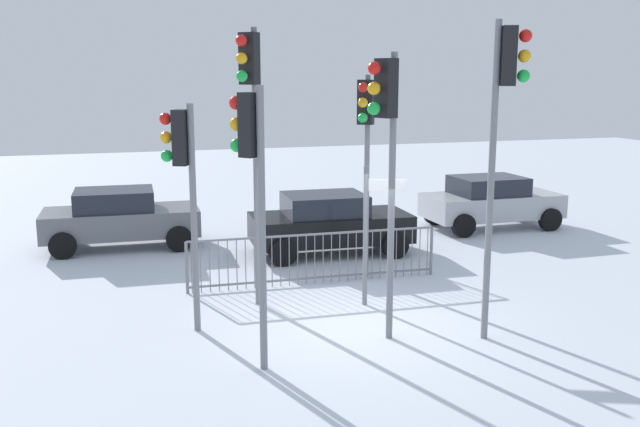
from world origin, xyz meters
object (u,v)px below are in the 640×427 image
object	(u,v)px
traffic_light_mid_left	(252,164)
traffic_light_foreground_left	(503,111)
traffic_light_rear_left	(251,106)
car_silver_far	(491,201)
traffic_light_foreground_right	(386,133)
car_grey_near	(120,217)
traffic_light_mid_right	(366,131)
car_black_trailing	(329,222)
traffic_light_rear_right	(183,167)
direction_sign_post	(369,228)

from	to	relation	value
traffic_light_mid_left	traffic_light_foreground_left	world-z (taller)	traffic_light_foreground_left
traffic_light_rear_left	car_silver_far	bearing A→B (deg)	-104.63
traffic_light_foreground_right	traffic_light_foreground_left	size ratio (longest dim) A/B	0.91
car_silver_far	car_grey_near	bearing A→B (deg)	175.67
traffic_light_mid_right	car_silver_far	world-z (taller)	traffic_light_mid_right
traffic_light_foreground_right	traffic_light_mid_right	distance (m)	3.52
traffic_light_foreground_left	car_black_trailing	size ratio (longest dim) A/B	1.32
traffic_light_rear_right	direction_sign_post	size ratio (longest dim) A/B	1.45
traffic_light_mid_left	car_silver_far	distance (m)	11.56
traffic_light_mid_left	traffic_light_rear_right	size ratio (longest dim) A/B	1.08
traffic_light_rear_left	traffic_light_mid_right	size ratio (longest dim) A/B	1.19
traffic_light_mid_left	traffic_light_foreground_left	xyz separation A→B (m)	(3.97, -0.01, 0.69)
traffic_light_mid_right	traffic_light_rear_right	bearing A→B (deg)	60.97
traffic_light_rear_left	car_black_trailing	xyz separation A→B (m)	(2.55, 3.40, -2.96)
traffic_light_mid_left	direction_sign_post	size ratio (longest dim) A/B	1.57
traffic_light_foreground_right	traffic_light_rear_left	bearing A→B (deg)	14.13
direction_sign_post	car_black_trailing	bearing A→B (deg)	105.75
traffic_light_mid_left	car_silver_far	bearing A→B (deg)	0.97
traffic_light_rear_right	car_grey_near	bearing A→B (deg)	32.75
traffic_light_mid_right	direction_sign_post	xyz separation A→B (m)	(-0.52, -1.63, -1.64)
traffic_light_rear_left	direction_sign_post	distance (m)	3.09
traffic_light_foreground_right	direction_sign_post	bearing A→B (deg)	-34.84
car_grey_near	car_black_trailing	size ratio (longest dim) A/B	1.00
traffic_light_rear_left	car_black_trailing	distance (m)	5.18
traffic_light_mid_left	car_black_trailing	size ratio (longest dim) A/B	1.07
traffic_light_mid_right	direction_sign_post	size ratio (longest dim) A/B	1.62
traffic_light_foreground_right	traffic_light_mid_right	xyz separation A→B (m)	(0.94, 3.38, -0.25)
car_silver_far	traffic_light_rear_left	bearing A→B (deg)	-148.59
traffic_light_foreground_right	traffic_light_rear_left	world-z (taller)	traffic_light_rear_left
traffic_light_rear_right	traffic_light_mid_right	bearing A→B (deg)	-38.54
traffic_light_foreground_right	car_black_trailing	distance (m)	6.35
traffic_light_foreground_left	traffic_light_rear_left	world-z (taller)	traffic_light_foreground_left
traffic_light_mid_left	traffic_light_rear_left	size ratio (longest dim) A/B	0.81
direction_sign_post	car_silver_far	distance (m)	7.93
traffic_light_rear_left	traffic_light_foreground_right	bearing A→B (deg)	169.13
traffic_light_foreground_left	car_grey_near	size ratio (longest dim) A/B	1.32
traffic_light_mid_right	car_black_trailing	distance (m)	3.32
traffic_light_rear_right	car_silver_far	xyz separation A→B (m)	(9.16, 5.77, -2.04)
traffic_light_foreground_right	car_black_trailing	world-z (taller)	traffic_light_foreground_right
traffic_light_mid_right	car_black_trailing	size ratio (longest dim) A/B	1.11
traffic_light_rear_right	traffic_light_foreground_left	bearing A→B (deg)	-86.81
traffic_light_foreground_left	traffic_light_mid_right	xyz separation A→B (m)	(-0.82, 3.85, -0.59)
traffic_light_foreground_right	traffic_light_rear_right	world-z (taller)	traffic_light_foreground_right
car_black_trailing	car_silver_far	distance (m)	5.47
traffic_light_mid_right	direction_sign_post	distance (m)	2.37
traffic_light_foreground_right	traffic_light_foreground_left	bearing A→B (deg)	-126.33
car_grey_near	traffic_light_foreground_right	bearing A→B (deg)	-61.42
traffic_light_mid_left	traffic_light_rear_left	distance (m)	2.91
traffic_light_mid_right	direction_sign_post	bearing A→B (deg)	106.31
car_silver_far	traffic_light_mid_left	bearing A→B (deg)	-138.14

